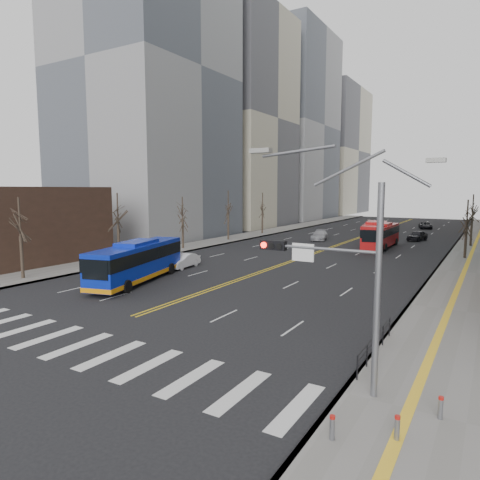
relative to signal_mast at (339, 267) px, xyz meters
The scene contains 17 objects.
ground 14.73m from the signal_mast, behind, with size 220.00×220.00×0.00m, color black.
sidewalk_left 52.80m from the signal_mast, 125.14° to the left, with size 5.00×130.00×0.15m, color slate.
crosswalk 14.73m from the signal_mast, behind, with size 26.70×4.00×0.01m.
centerline 54.98m from the signal_mast, 104.56° to the left, with size 0.55×100.00×0.01m.
office_towers 70.52m from the signal_mast, 101.59° to the left, with size 83.00×134.00×58.00m.
storefront 41.01m from the signal_mast, 165.92° to the left, with size 14.00×18.00×8.00m.
signal_mast is the anchor object (origin of this frame).
pedestrian_railing 5.71m from the signal_mast, 82.40° to the left, with size 0.06×6.06×1.02m.
bollards 5.43m from the signal_mast, 40.86° to the right, with size 2.87×3.17×0.78m.
street_trees 38.71m from the signal_mast, 122.76° to the left, with size 35.20×47.20×7.60m.
blue_bus 23.36m from the signal_mast, 153.06° to the left, with size 5.49×12.16×3.47m.
red_bus_near 43.63m from the signal_mast, 100.44° to the left, with size 2.67×10.37×3.31m.
red_bus_far 42.91m from the signal_mast, 101.68° to the left, with size 4.39×11.51×3.56m.
car_white 28.06m from the signal_mast, 140.64° to the left, with size 1.48×4.24×1.40m, color silver.
car_dark_mid 53.98m from the signal_mast, 95.41° to the left, with size 1.81×4.49×1.53m, color black.
car_silver 50.30m from the signal_mast, 111.14° to the left, with size 2.10×5.16×1.50m, color #A7A7AD.
car_dark_far 75.94m from the signal_mast, 95.17° to the left, with size 2.20×4.77×1.32m, color black.
Camera 1 is at (18.68, -13.45, 7.76)m, focal length 32.00 mm.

